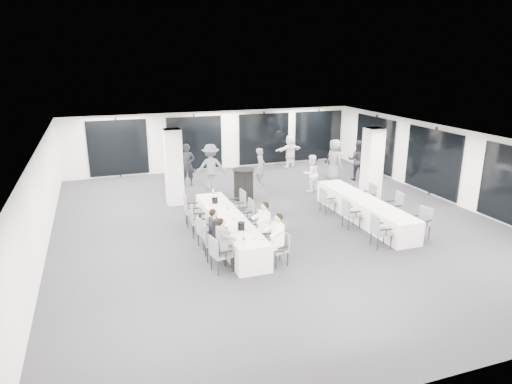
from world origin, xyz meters
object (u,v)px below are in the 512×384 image
standing_guest_b (311,171)px  standing_guest_f (290,149)px  chair_main_right_mid (257,223)px  chair_side_right_far (369,195)px  chair_side_right_mid (395,206)px  standing_guest_h (358,158)px  chair_side_left_mid (349,212)px  chair_main_right_near (281,247)px  chair_main_left_fourth (197,219)px  chair_main_right_far (239,203)px  standing_guest_a (261,164)px  ice_bucket_near (241,226)px  banquet_table_side (363,210)px  chair_main_left_mid (204,231)px  standing_guest_e (335,158)px  standing_guest_g (187,162)px  chair_main_left_near (218,252)px  chair_main_left_second (211,239)px  chair_side_left_far (326,199)px  standing_guest_d (333,158)px  ice_bucket_far (215,200)px  chair_side_left_near (379,229)px  banquet_table_main (229,228)px  chair_main_right_fourth (247,212)px  cocktail_table (244,184)px  chair_main_right_second (268,233)px  chair_side_right_near (422,221)px  standing_guest_c (211,164)px  chair_main_left_far (190,208)px

standing_guest_b → standing_guest_f: (0.90, 4.23, 0.05)m
chair_main_right_mid → chair_side_right_far: size_ratio=0.94×
chair_side_right_mid → standing_guest_h: 5.46m
chair_side_left_mid → chair_side_right_far: bearing=131.8°
standing_guest_f → chair_main_right_near: bearing=52.0°
chair_main_left_fourth → chair_main_right_far: (1.67, 1.04, 0.01)m
standing_guest_a → ice_bucket_near: size_ratio=8.00×
banquet_table_side → chair_main_left_mid: (-5.56, -0.46, 0.14)m
standing_guest_e → standing_guest_g: standing_guest_e is taller
chair_main_left_near → chair_main_left_second: bearing=169.4°
chair_side_left_far → ice_bucket_near: 4.61m
standing_guest_a → standing_guest_d: standing_guest_a is taller
ice_bucket_far → chair_side_left_near: bearing=-40.1°
banquet_table_main → chair_main_right_fourth: 1.13m
chair_main_left_second → ice_bucket_near: chair_main_left_second is taller
chair_main_right_mid → standing_guest_g: size_ratio=0.43×
chair_main_right_fourth → standing_guest_f: 8.66m
chair_main_left_second → standing_guest_d: 9.90m
cocktail_table → chair_side_left_far: (2.23, -2.47, -0.10)m
standing_guest_g → chair_main_right_second: bearing=-64.5°
chair_main_left_mid → standing_guest_a: 6.84m
chair_main_right_mid → standing_guest_f: size_ratio=0.48×
chair_side_left_far → standing_guest_h: standing_guest_h is taller
chair_main_right_near → chair_side_right_near: chair_side_right_near is taller
chair_main_left_second → chair_side_left_near: bearing=86.5°
standing_guest_f → chair_side_right_mid: bearing=77.4°
chair_side_right_mid → chair_main_left_fourth: bearing=88.6°
chair_main_left_mid → ice_bucket_far: size_ratio=4.00×
standing_guest_a → standing_guest_c: 2.15m
chair_main_left_second → ice_bucket_far: bearing=169.3°
chair_main_right_fourth → chair_side_left_mid: size_ratio=0.99×
chair_main_left_fourth → chair_main_right_second: chair_main_left_fourth is taller
cocktail_table → chair_side_left_near: size_ratio=1.21×
chair_main_left_near → chair_main_left_far: size_ratio=0.93×
chair_main_right_second → standing_guest_d: 8.68m
standing_guest_a → ice_bucket_near: standing_guest_a is taller
chair_main_left_mid → standing_guest_e: 8.81m
chair_side_left_far → standing_guest_d: (2.57, 4.26, 0.37)m
chair_main_left_second → standing_guest_f: (6.31, 9.21, 0.31)m
chair_main_left_second → standing_guest_f: standing_guest_f is taller
cocktail_table → standing_guest_d: bearing=20.4°
cocktail_table → standing_guest_g: (-1.63, 2.68, 0.40)m
chair_main_right_mid → standing_guest_e: 7.45m
banquet_table_side → standing_guest_d: bearing=72.0°
chair_main_right_second → standing_guest_g: (-0.79, 7.49, 0.49)m
standing_guest_d → chair_main_left_fourth: bearing=17.2°
chair_side_right_far → standing_guest_f: standing_guest_f is taller
chair_main_right_second → standing_guest_b: 6.19m
chair_main_left_fourth → chair_side_left_far: 4.78m
chair_main_left_second → chair_side_left_far: 5.32m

